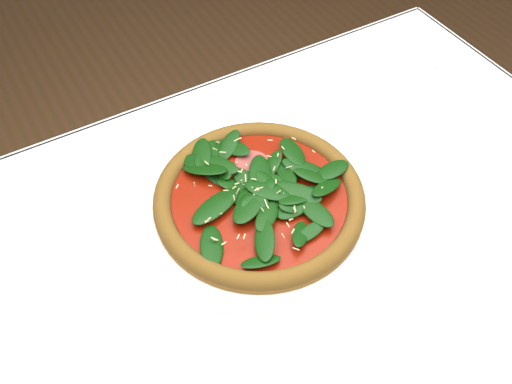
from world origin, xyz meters
TOP-DOWN VIEW (x-y plane):
  - dining_table at (0.00, 0.00)m, footprint 1.21×0.81m
  - plate at (-0.01, 0.08)m, footprint 0.39×0.39m
  - pizza at (-0.01, 0.08)m, footprint 0.44×0.44m
  - saucer_far at (0.45, 0.27)m, footprint 0.15×0.15m

SIDE VIEW (x-z plane):
  - dining_table at x=0.00m, z-range 0.27..1.02m
  - saucer_far at x=0.45m, z-range 0.75..0.76m
  - plate at x=-0.01m, z-range 0.75..0.77m
  - pizza at x=-0.01m, z-range 0.76..0.80m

